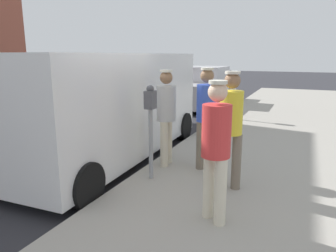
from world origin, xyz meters
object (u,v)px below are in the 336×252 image
Objects in this scene: pedestrian_in_gray at (166,112)px; parked_sedan_ahead at (203,89)px; pedestrian_in_blue at (206,112)px; parked_van at (106,104)px; parking_meter_near at (151,116)px; pedestrian_in_red at (216,143)px; parking_meter_far at (230,86)px; pedestrian_in_yellow at (231,123)px.

parked_sedan_ahead is at bearing 102.56° from pedestrian_in_gray.
pedestrian_in_blue is 0.71m from pedestrian_in_gray.
parked_van is 1.19× the size of parked_sedan_ahead.
pedestrian_in_red is (1.31, -0.92, -0.06)m from parking_meter_near.
parking_meter_far is 0.35× the size of parked_sedan_ahead.
parking_meter_far is at bearing 101.59° from pedestrian_in_red.
parked_sedan_ahead is at bearing 109.98° from pedestrian_in_yellow.
pedestrian_in_yellow is 1.04m from pedestrian_in_red.
parking_meter_near is 0.86× the size of pedestrian_in_blue.
pedestrian_in_yellow is 2.87m from parked_van.
parking_meter_near is 8.51m from parked_sedan_ahead.
parking_meter_near and parking_meter_far have the same top height.
pedestrian_in_yellow is 0.40× the size of parked_sedan_ahead.
pedestrian_in_yellow is (1.24, -5.33, -0.02)m from parking_meter_far.
pedestrian_in_yellow is (1.24, 0.12, -0.02)m from parking_meter_near.
parking_meter_near is 0.71m from pedestrian_in_gray.
parking_meter_far is at bearing -58.71° from parked_sedan_ahead.
pedestrian_in_gray is 1.48m from parked_van.
parking_meter_near is 0.87× the size of pedestrian_in_yellow.
parked_van is at bearing 176.35° from pedestrian_in_blue.
parking_meter_near is at bearing -78.20° from parked_sedan_ahead.
parking_meter_far is 4.74m from parked_van.
parked_van is at bearing 146.18° from pedestrian_in_red.
pedestrian_in_yellow is 8.73m from parked_sedan_ahead.
pedestrian_in_yellow reaches higher than parking_meter_near.
pedestrian_in_red reaches higher than parked_sedan_ahead.
pedestrian_in_red is 9.73m from parked_sedan_ahead.
parked_sedan_ahead is at bearing 91.86° from parked_van.
parking_meter_far is at bearing 71.54° from parked_van.
pedestrian_in_yellow is at bearing -70.02° from parked_sedan_ahead.
parked_van reaches higher than parking_meter_near.
pedestrian_in_gray reaches higher than parked_sedan_ahead.
pedestrian_in_yellow is 1.03× the size of pedestrian_in_red.
pedestrian_in_yellow is 1.02× the size of pedestrian_in_gray.
parked_sedan_ahead is (-2.98, 8.19, -0.41)m from pedestrian_in_yellow.
pedestrian_in_blue is 1.01× the size of pedestrian_in_yellow.
parking_meter_near is 5.46m from parking_meter_far.
pedestrian_in_yellow is at bearing -24.35° from pedestrian_in_gray.
pedestrian_in_blue is at bearing 9.89° from pedestrian_in_gray.
parked_van is (-2.81, 1.88, 0.03)m from pedestrian_in_red.
parking_meter_far is at bearing 98.10° from pedestrian_in_blue.
pedestrian_in_blue is at bearing -3.65° from parked_van.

